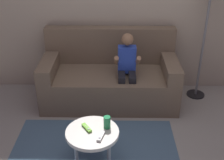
% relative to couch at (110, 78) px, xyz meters
% --- Properties ---
extents(couch, '(1.70, 0.80, 0.90)m').
position_rel_couch_xyz_m(couch, '(0.00, 0.00, 0.00)').
color(couch, '#75604C').
rests_on(couch, ground).
extents(person_seated_on_couch, '(0.31, 0.38, 0.95)m').
position_rel_couch_xyz_m(person_seated_on_couch, '(0.21, -0.18, 0.23)').
color(person_seated_on_couch, black).
rests_on(person_seated_on_couch, ground).
extents(coffee_table, '(0.50, 0.50, 0.38)m').
position_rel_couch_xyz_m(coffee_table, '(-0.14, -1.21, 0.03)').
color(coffee_table, beige).
rests_on(coffee_table, ground).
extents(game_remote_lime_near_edge, '(0.11, 0.14, 0.03)m').
position_rel_couch_xyz_m(game_remote_lime_near_edge, '(-0.19, -1.18, 0.08)').
color(game_remote_lime_near_edge, '#72C638').
rests_on(game_remote_lime_near_edge, coffee_table).
extents(game_remote_white_center, '(0.07, 0.14, 0.03)m').
position_rel_couch_xyz_m(game_remote_white_center, '(-0.05, -1.30, 0.08)').
color(game_remote_white_center, white).
rests_on(game_remote_white_center, coffee_table).
extents(soda_can, '(0.07, 0.07, 0.12)m').
position_rel_couch_xyz_m(soda_can, '(-0.00, -1.16, 0.13)').
color(soda_can, '#1E7F47').
rests_on(soda_can, coffee_table).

